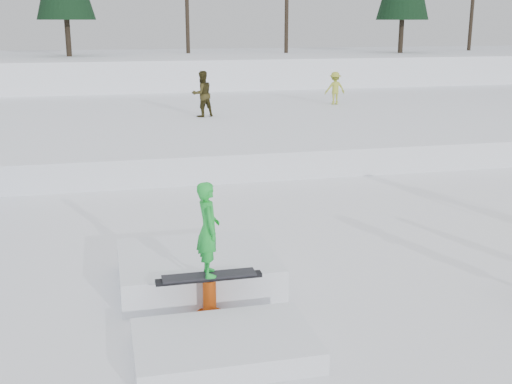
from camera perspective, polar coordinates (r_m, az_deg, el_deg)
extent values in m
plane|color=white|center=(10.99, -0.11, -8.35)|extent=(120.00, 120.00, 0.00)
cube|color=white|center=(40.01, -10.23, 10.24)|extent=(60.00, 14.00, 2.40)
cube|color=white|center=(26.22, -8.24, 6.17)|extent=(50.00, 18.00, 0.80)
cylinder|color=black|center=(38.37, -16.36, 12.98)|extent=(0.30, 0.30, 2.00)
cylinder|color=black|center=(42.03, 12.76, 13.34)|extent=(0.30, 0.30, 2.00)
imported|color=#2F2910|center=(24.66, -4.81, 8.68)|extent=(1.01, 0.90, 1.73)
imported|color=#A0AA33|center=(28.50, 7.03, 9.14)|extent=(0.92, 0.54, 1.41)
cube|color=white|center=(11.02, -5.26, -6.83)|extent=(2.60, 2.20, 0.54)
cube|color=white|center=(8.83, -2.82, -13.46)|extent=(2.40, 1.60, 0.30)
cylinder|color=#B64811|center=(9.94, -4.12, -10.84)|extent=(0.44, 0.44, 0.06)
cylinder|color=#B64811|center=(9.82, -4.15, -9.43)|extent=(0.20, 0.20, 0.60)
cube|color=black|center=(9.69, -4.18, -7.65)|extent=(1.60, 0.16, 0.06)
cube|color=black|center=(9.67, -4.19, -7.40)|extent=(1.40, 0.28, 0.03)
imported|color=green|center=(9.42, -4.27, -3.31)|extent=(0.34, 0.52, 1.42)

